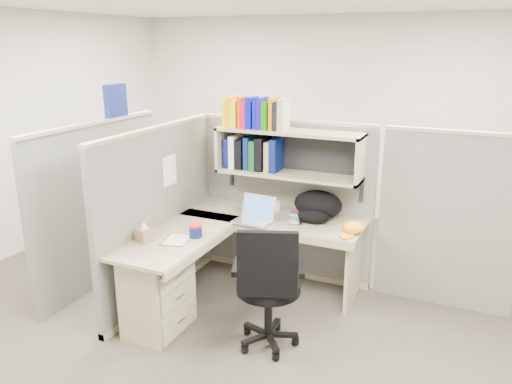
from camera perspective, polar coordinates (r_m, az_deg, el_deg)
The scene contains 14 objects.
ground at distance 4.63m, azimuth -0.94°, elevation -13.61°, with size 6.00×6.00×0.00m, color #322C27.
room_shell at distance 4.06m, azimuth -1.04°, elevation 6.53°, with size 6.00×6.00×6.00m.
cubicle at distance 4.79m, azimuth -2.66°, elevation -0.70°, with size 3.79×1.84×1.95m.
desk at distance 4.38m, azimuth -7.48°, elevation -9.15°, with size 1.74×1.75×0.73m.
laptop at distance 4.61m, azimuth -0.38°, elevation -2.08°, with size 0.34×0.34×0.25m, color silver, non-canonical shape.
backpack at distance 4.71m, azimuth 6.87°, elevation -1.63°, with size 0.46×0.36×0.27m, color black, non-canonical shape.
orange_cap at distance 4.47m, azimuth 11.08°, elevation -4.00°, with size 0.19×0.22×0.10m, color orange, non-canonical shape.
snack_canister at distance 4.33m, azimuth -6.92°, elevation -4.37°, with size 0.12×0.12×0.12m.
tissue_box at distance 4.29m, azimuth -12.65°, elevation -4.41°, with size 0.11×0.11×0.18m, color #916D52, non-canonical shape.
mouse at distance 4.61m, azimuth 4.34°, elevation -3.51°, with size 0.10×0.06×0.04m, color #83A0B9.
paper_cup at distance 4.95m, azimuth 2.35°, elevation -1.65°, with size 0.07×0.07×0.10m, color silver.
book_stack at distance 4.90m, azimuth 5.40°, elevation -1.79°, with size 0.18×0.25×0.12m, color gray, non-canonical shape.
loose_paper at distance 4.31m, azimuth -9.05°, elevation -5.40°, with size 0.19×0.25×0.00m, color white, non-canonical shape.
task_chair at distance 3.97m, azimuth 1.40°, elevation -12.87°, with size 0.61×0.57×1.06m.
Camera 1 is at (1.71, -3.62, 2.34)m, focal length 35.00 mm.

